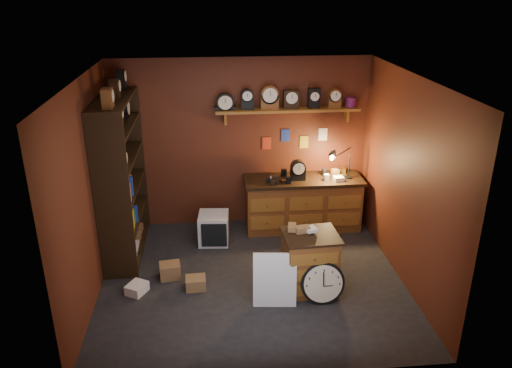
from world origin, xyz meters
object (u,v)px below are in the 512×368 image
(shelving_unit, at_px, (119,172))
(low_cabinet, at_px, (310,260))
(big_round_clock, at_px, (323,283))
(workbench, at_px, (303,200))

(shelving_unit, bearing_deg, low_cabinet, -26.76)
(low_cabinet, xyz_separation_m, big_round_clock, (0.11, -0.30, -0.16))
(shelving_unit, distance_m, low_cabinet, 2.93)
(shelving_unit, height_order, workbench, shelving_unit)
(workbench, relative_size, low_cabinet, 2.13)
(shelving_unit, height_order, big_round_clock, shelving_unit)
(workbench, bearing_deg, low_cabinet, -97.61)
(low_cabinet, height_order, big_round_clock, low_cabinet)
(workbench, height_order, low_cabinet, workbench)
(low_cabinet, bearing_deg, big_round_clock, -72.82)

